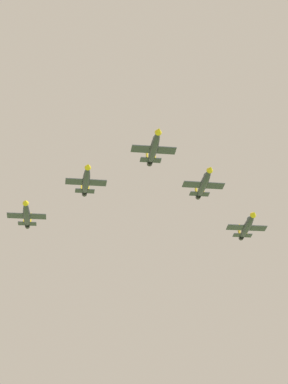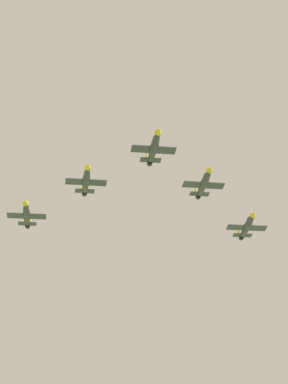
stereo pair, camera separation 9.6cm
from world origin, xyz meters
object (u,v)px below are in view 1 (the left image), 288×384
object	(u,v)px
jet_left_wingman	(204,183)
jet_right_wingman	(86,180)
jet_lead	(154,147)
jet_left_outer	(247,226)
jet_right_outer	(27,214)

from	to	relation	value
jet_left_wingman	jet_right_wingman	xyz separation A→B (m)	(-25.64, 13.23, -0.78)
jet_right_wingman	jet_lead	bearing A→B (deg)	39.84
jet_right_wingman	jet_left_outer	xyz separation A→B (m)	(46.25, -4.76, -2.71)
jet_right_outer	jet_left_wingman	bearing A→B (deg)	69.44
jet_lead	jet_right_wingman	xyz separation A→B (m)	(-5.04, 21.70, -0.65)
jet_lead	jet_right_wingman	bearing A→B (deg)	-140.26
jet_lead	jet_left_wingman	world-z (taller)	jet_left_wingman
jet_right_outer	jet_right_wingman	bearing A→B (deg)	41.22
jet_right_wingman	jet_left_outer	distance (m)	46.57
jet_right_wingman	jet_right_outer	size ratio (longest dim) A/B	1.00
jet_left_outer	jet_right_wingman	bearing A→B (deg)	-67.67
jet_lead	jet_right_outer	world-z (taller)	jet_lead
jet_left_outer	jet_right_outer	size ratio (longest dim) A/B	1.05
jet_left_outer	jet_lead	bearing A→B (deg)	-39.45
jet_left_outer	jet_right_outer	distance (m)	57.71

